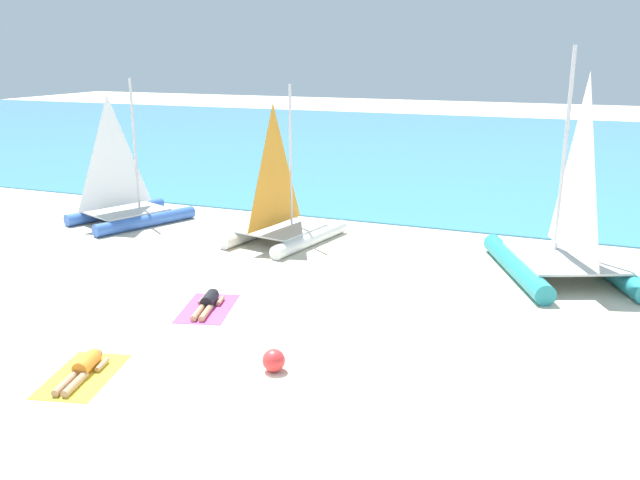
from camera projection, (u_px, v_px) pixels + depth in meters
name	position (u px, v px, depth m)	size (l,w,h in m)	color
ground_plane	(374.00, 240.00, 21.26)	(120.00, 120.00, 0.00)	beige
ocean_water	(482.00, 148.00, 40.89)	(120.00, 40.00, 0.05)	teal
sailboat_teal	(564.00, 245.00, 17.57)	(4.45, 5.29, 5.89)	teal
sailboat_white	(283.00, 219.00, 20.85)	(3.00, 4.05, 4.79)	white
sailboat_blue	(127.00, 202.00, 23.13)	(3.62, 4.36, 4.87)	blue
towel_left	(83.00, 376.00, 12.38)	(1.10, 1.90, 0.01)	yellow
sunbather_left	(84.00, 368.00, 12.41)	(0.76, 1.55, 0.30)	orange
towel_right	(208.00, 308.00, 15.60)	(1.10, 1.90, 0.01)	#D84C99
sunbather_right	(208.00, 302.00, 15.63)	(0.79, 1.55, 0.30)	black
beach_ball	(274.00, 360.00, 12.52)	(0.43, 0.43, 0.43)	red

